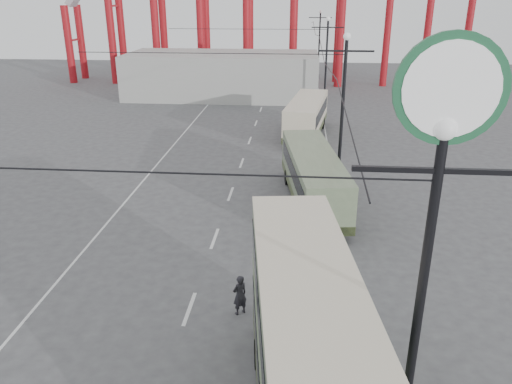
# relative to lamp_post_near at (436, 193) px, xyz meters

# --- Properties ---
(road_markings) EXTENTS (12.52, 120.00, 0.01)m
(road_markings) POSITION_rel_lamp_post_near_xyz_m (-6.46, 22.70, -7.86)
(road_markings) COLOR silver
(road_markings) RESTS_ON ground
(lamp_post_near) EXTENTS (3.20, 0.44, 10.80)m
(lamp_post_near) POSITION_rel_lamp_post_near_xyz_m (0.00, 0.00, 0.00)
(lamp_post_near) COLOR black
(lamp_post_near) RESTS_ON ground
(lamp_post_mid) EXTENTS (3.20, 0.44, 9.32)m
(lamp_post_mid) POSITION_rel_lamp_post_near_xyz_m (0.00, 21.00, -3.18)
(lamp_post_mid) COLOR black
(lamp_post_mid) RESTS_ON ground
(lamp_post_far) EXTENTS (3.20, 0.44, 9.32)m
(lamp_post_far) POSITION_rel_lamp_post_near_xyz_m (0.00, 43.00, -3.18)
(lamp_post_far) COLOR black
(lamp_post_far) RESTS_ON ground
(lamp_post_distant) EXTENTS (3.20, 0.44, 9.32)m
(lamp_post_distant) POSITION_rel_lamp_post_near_xyz_m (0.00, 65.00, -3.18)
(lamp_post_distant) COLOR black
(lamp_post_distant) RESTS_ON ground
(fairground_shed) EXTENTS (22.00, 10.00, 5.00)m
(fairground_shed) POSITION_rel_lamp_post_near_xyz_m (-11.60, 50.00, -5.36)
(fairground_shed) COLOR #ACABA6
(fairground_shed) RESTS_ON ground
(double_decker_bus) EXTENTS (3.59, 9.83, 5.16)m
(double_decker_bus) POSITION_rel_lamp_post_near_xyz_m (-2.26, 1.49, -4.97)
(double_decker_bus) COLOR #3E4927
(double_decker_bus) RESTS_ON ground
(single_decker_green) EXTENTS (3.90, 10.91, 3.02)m
(single_decker_green) POSITION_rel_lamp_post_near_xyz_m (-1.67, 17.91, -6.16)
(single_decker_green) COLOR #657757
(single_decker_green) RESTS_ON ground
(single_decker_cream) EXTENTS (3.92, 10.31, 3.13)m
(single_decker_cream) POSITION_rel_lamp_post_near_xyz_m (-1.92, 32.93, -6.10)
(single_decker_cream) COLOR beige
(single_decker_cream) RESTS_ON ground
(pedestrian) EXTENTS (0.71, 0.68, 1.63)m
(pedestrian) POSITION_rel_lamp_post_near_xyz_m (-4.61, 6.89, -7.04)
(pedestrian) COLOR black
(pedestrian) RESTS_ON ground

